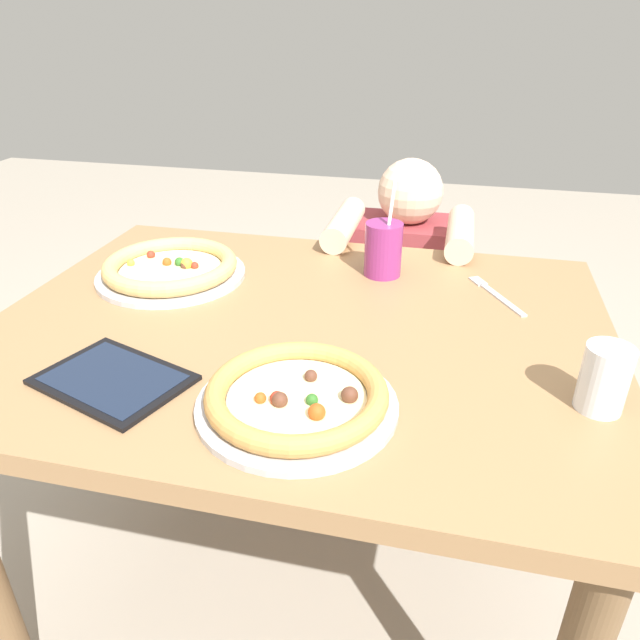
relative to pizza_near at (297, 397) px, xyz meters
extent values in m
plane|color=#9E9384|center=(-0.07, 0.27, -0.77)|extent=(8.00, 8.00, 0.00)
cube|color=#936D47|center=(-0.07, 0.27, -0.04)|extent=(1.21, 0.94, 0.04)
cylinder|color=brown|center=(-0.60, 0.66, -0.42)|extent=(0.07, 0.07, 0.71)
cylinder|color=brown|center=(0.45, 0.66, -0.42)|extent=(0.07, 0.07, 0.71)
cylinder|color=#B7B7BC|center=(0.00, 0.00, -0.02)|extent=(0.31, 0.31, 0.01)
cylinder|color=beige|center=(0.00, 0.00, 0.00)|extent=(0.22, 0.22, 0.01)
torus|color=#C68C47|center=(0.00, 0.00, 0.01)|extent=(0.28, 0.28, 0.03)
sphere|color=maroon|center=(-0.03, -0.02, 0.01)|extent=(0.02, 0.02, 0.02)
sphere|color=#BF4C19|center=(-0.05, -0.02, 0.01)|extent=(0.02, 0.02, 0.02)
sphere|color=#BF4C19|center=(0.04, -0.04, 0.01)|extent=(0.03, 0.03, 0.03)
sphere|color=#2D6623|center=(0.03, -0.01, 0.01)|extent=(0.02, 0.02, 0.02)
sphere|color=brown|center=(0.08, 0.01, 0.01)|extent=(0.03, 0.03, 0.03)
sphere|color=brown|center=(0.01, 0.05, 0.01)|extent=(0.02, 0.02, 0.02)
sphere|color=brown|center=(-0.02, -0.02, 0.01)|extent=(0.03, 0.03, 0.03)
cylinder|color=#B7B7BC|center=(-0.42, 0.42, -0.02)|extent=(0.34, 0.34, 0.01)
cylinder|color=beige|center=(-0.42, 0.42, 0.00)|extent=(0.23, 0.23, 0.01)
torus|color=tan|center=(-0.42, 0.42, 0.01)|extent=(0.30, 0.30, 0.04)
sphere|color=#BF4C19|center=(-0.43, 0.44, 0.01)|extent=(0.02, 0.02, 0.02)
sphere|color=maroon|center=(-0.49, 0.47, 0.01)|extent=(0.02, 0.02, 0.02)
sphere|color=maroon|center=(-0.36, 0.44, 0.01)|extent=(0.02, 0.02, 0.02)
sphere|color=gold|center=(-0.38, 0.44, 0.01)|extent=(0.03, 0.03, 0.03)
sphere|color=gold|center=(-0.51, 0.42, 0.01)|extent=(0.02, 0.02, 0.02)
sphere|color=brown|center=(-0.38, 0.43, 0.01)|extent=(0.02, 0.02, 0.02)
sphere|color=#2D6623|center=(-0.40, 0.45, 0.01)|extent=(0.02, 0.02, 0.02)
cylinder|color=#8C2D72|center=(0.06, 0.55, 0.04)|extent=(0.09, 0.09, 0.12)
cylinder|color=white|center=(0.07, 0.55, 0.14)|extent=(0.02, 0.03, 0.11)
cylinder|color=silver|center=(0.45, 0.11, 0.03)|extent=(0.07, 0.07, 0.11)
cube|color=white|center=(0.44, 0.12, 0.06)|extent=(0.03, 0.03, 0.03)
cube|color=white|center=(0.46, 0.10, 0.06)|extent=(0.03, 0.03, 0.02)
cube|color=white|center=(0.46, 0.11, 0.06)|extent=(0.03, 0.03, 0.03)
cube|color=silver|center=(0.32, 0.47, -0.02)|extent=(0.09, 0.15, 0.00)
cube|color=silver|center=(0.27, 0.56, -0.02)|extent=(0.04, 0.05, 0.00)
cube|color=black|center=(-0.32, 0.00, -0.02)|extent=(0.28, 0.24, 0.01)
cube|color=#192338|center=(-0.32, 0.00, -0.01)|extent=(0.25, 0.21, 0.00)
cylinder|color=#333847|center=(0.07, 1.01, -0.55)|extent=(0.27, 0.27, 0.45)
cube|color=maroon|center=(0.07, 1.01, -0.18)|extent=(0.34, 0.22, 0.28)
sphere|color=beige|center=(0.07, 1.01, 0.05)|extent=(0.19, 0.19, 0.19)
cylinder|color=beige|center=(-0.08, 0.78, 0.01)|extent=(0.07, 0.28, 0.07)
cylinder|color=beige|center=(0.23, 0.78, 0.01)|extent=(0.07, 0.28, 0.07)
camera|label=1|loc=(0.21, -0.72, 0.53)|focal=33.20mm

